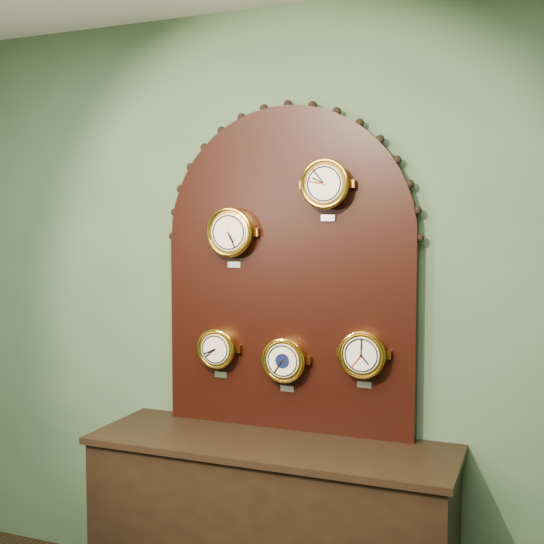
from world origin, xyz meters
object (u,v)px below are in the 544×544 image
at_px(arabic_clock, 326,184).
at_px(tide_clock, 363,354).
at_px(display_board, 288,259).
at_px(barometer, 285,360).
at_px(roman_clock, 231,232).
at_px(shop_counter, 270,535).
at_px(hygrometer, 218,348).

bearing_deg(arabic_clock, tide_clock, 0.07).
relative_size(display_board, barometer, 5.85).
xyz_separation_m(display_board, roman_clock, (-0.26, -0.07, 0.12)).
bearing_deg(arabic_clock, display_board, 161.95).
height_order(shop_counter, display_board, display_board).
distance_m(barometer, tide_clock, 0.37).
distance_m(shop_counter, hygrometer, 0.88).
bearing_deg(hygrometer, barometer, -0.10).
height_order(shop_counter, roman_clock, roman_clock).
height_order(barometer, tide_clock, tide_clock).
relative_size(hygrometer, barometer, 0.94).
xyz_separation_m(display_board, arabic_clock, (0.20, -0.07, 0.34)).
bearing_deg(roman_clock, shop_counter, -30.74).
relative_size(arabic_clock, barometer, 1.05).
distance_m(shop_counter, barometer, 0.78).
bearing_deg(hygrometer, display_board, 11.24).
height_order(arabic_clock, barometer, arabic_clock).
height_order(hygrometer, tide_clock, tide_clock).
relative_size(arabic_clock, hygrometer, 1.12).
height_order(hygrometer, barometer, hygrometer).
bearing_deg(tide_clock, shop_counter, -157.83).
relative_size(hygrometer, tide_clock, 0.92).
bearing_deg(shop_counter, hygrometer, 154.99).
distance_m(shop_counter, display_board, 1.25).
relative_size(shop_counter, roman_clock, 5.64).
distance_m(display_board, arabic_clock, 0.40).
bearing_deg(barometer, hygrometer, 179.90).
bearing_deg(display_board, hygrometer, -168.76).
relative_size(shop_counter, display_board, 1.05).
relative_size(display_board, hygrometer, 6.24).
bearing_deg(shop_counter, display_board, 90.00).
distance_m(arabic_clock, tide_clock, 0.77).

